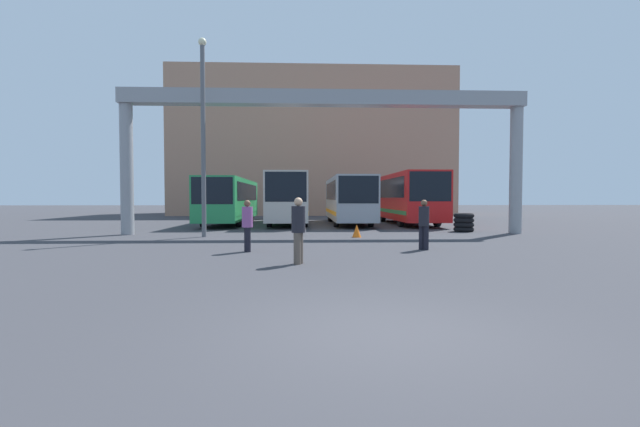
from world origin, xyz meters
TOP-DOWN VIEW (x-y plane):
  - ground_plane at (0.00, 0.00)m, footprint 200.00×200.00m
  - building_backdrop at (0.00, 42.54)m, footprint 28.88×12.00m
  - overhead_gantry at (0.00, 15.35)m, footprint 19.52×0.80m
  - bus_slot_0 at (-6.03, 23.97)m, footprint 2.49×11.73m
  - bus_slot_1 at (-2.01, 23.28)m, footprint 2.51×10.33m
  - bus_slot_2 at (2.01, 23.43)m, footprint 2.47×10.63m
  - bus_slot_3 at (6.03, 23.31)m, footprint 2.61×10.40m
  - pedestrian_mid_left at (-1.20, 5.91)m, footprint 0.37×0.37m
  - pedestrian_near_right at (3.01, 8.84)m, footprint 0.35×0.35m
  - pedestrian_near_left at (-2.89, 8.57)m, footprint 0.35×0.35m
  - traffic_cone at (1.33, 13.54)m, footprint 0.40×0.40m
  - tire_stack at (7.32, 16.52)m, footprint 1.04×1.04m
  - lamp_post at (-5.53, 14.02)m, footprint 0.36×0.36m

SIDE VIEW (x-z plane):
  - ground_plane at x=0.00m, z-range 0.00..0.00m
  - traffic_cone at x=1.33m, z-range 0.00..0.57m
  - tire_stack at x=7.32m, z-range 0.00..0.96m
  - pedestrian_near_left at x=-2.89m, z-range 0.05..1.74m
  - pedestrian_near_right at x=3.01m, z-range 0.05..1.75m
  - pedestrian_mid_left at x=-1.20m, z-range 0.05..1.82m
  - bus_slot_0 at x=-6.03m, z-range 0.23..3.23m
  - bus_slot_2 at x=2.01m, z-range 0.24..3.33m
  - bus_slot_1 at x=-2.01m, z-range 0.25..3.55m
  - bus_slot_3 at x=6.03m, z-range 0.25..3.59m
  - lamp_post at x=-5.53m, z-range 0.37..9.23m
  - overhead_gantry at x=0.00m, z-range 2.10..9.03m
  - building_backdrop at x=0.00m, z-range 0.00..14.83m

